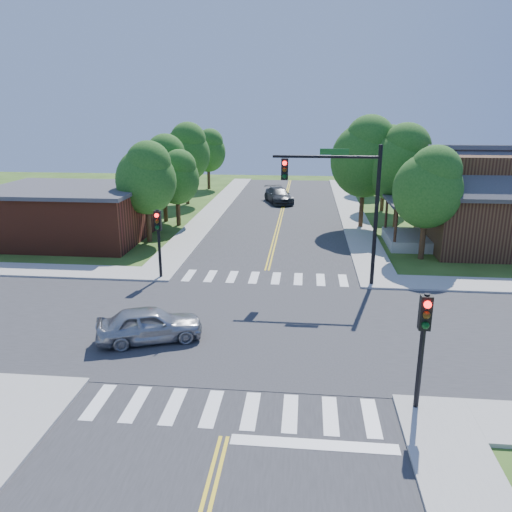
# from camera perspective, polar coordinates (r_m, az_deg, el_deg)

# --- Properties ---
(ground) EXTENTS (100.00, 100.00, 0.00)m
(ground) POSITION_cam_1_polar(r_m,az_deg,el_deg) (21.33, -0.37, -8.03)
(ground) COLOR #2A4816
(ground) RESTS_ON ground
(road_ns) EXTENTS (10.00, 90.00, 0.04)m
(road_ns) POSITION_cam_1_polar(r_m,az_deg,el_deg) (21.32, -0.37, -7.98)
(road_ns) COLOR #2D2D30
(road_ns) RESTS_ON ground
(road_ew) EXTENTS (90.00, 10.00, 0.04)m
(road_ew) POSITION_cam_1_polar(r_m,az_deg,el_deg) (21.32, -0.37, -7.97)
(road_ew) COLOR #2D2D30
(road_ew) RESTS_ON ground
(intersection_patch) EXTENTS (10.20, 10.20, 0.06)m
(intersection_patch) POSITION_cam_1_polar(r_m,az_deg,el_deg) (21.33, -0.37, -8.03)
(intersection_patch) COLOR #2D2D30
(intersection_patch) RESTS_ON ground
(sidewalk_ne) EXTENTS (40.00, 40.00, 0.14)m
(sidewalk_ne) POSITION_cam_1_polar(r_m,az_deg,el_deg) (38.71, 26.38, 1.63)
(sidewalk_ne) COLOR #9E9B93
(sidewalk_ne) RESTS_ON ground
(sidewalk_nw) EXTENTS (40.00, 40.00, 0.14)m
(sidewalk_nw) POSITION_cam_1_polar(r_m,az_deg,el_deg) (40.38, -20.74, 2.84)
(sidewalk_nw) COLOR #9E9B93
(sidewalk_nw) RESTS_ON ground
(crosswalk_north) EXTENTS (8.85, 2.00, 0.01)m
(crosswalk_north) POSITION_cam_1_polar(r_m,az_deg,el_deg) (27.06, 1.03, -2.51)
(crosswalk_north) COLOR white
(crosswalk_north) RESTS_ON ground
(crosswalk_south) EXTENTS (8.85, 2.00, 0.01)m
(crosswalk_south) POSITION_cam_1_polar(r_m,az_deg,el_deg) (15.92, -2.86, -17.12)
(crosswalk_south) COLOR white
(crosswalk_south) RESTS_ON ground
(centerline) EXTENTS (0.30, 90.00, 0.01)m
(centerline) POSITION_cam_1_polar(r_m,az_deg,el_deg) (21.31, -0.37, -7.92)
(centerline) COLOR yellow
(centerline) RESTS_ON ground
(stop_bar) EXTENTS (4.60, 0.45, 0.09)m
(stop_bar) POSITION_cam_1_polar(r_m,az_deg,el_deg) (14.67, 6.64, -20.74)
(stop_bar) COLOR white
(stop_bar) RESTS_ON ground
(signal_mast_ne) EXTENTS (5.30, 0.42, 7.20)m
(signal_mast_ne) POSITION_cam_1_polar(r_m,az_deg,el_deg) (25.27, 9.92, 7.13)
(signal_mast_ne) COLOR black
(signal_mast_ne) RESTS_ON ground
(signal_pole_se) EXTENTS (0.34, 0.42, 3.80)m
(signal_pole_se) POSITION_cam_1_polar(r_m,az_deg,el_deg) (15.41, 18.61, -8.11)
(signal_pole_se) COLOR black
(signal_pole_se) RESTS_ON ground
(signal_pole_nw) EXTENTS (0.34, 0.42, 3.80)m
(signal_pole_nw) POSITION_cam_1_polar(r_m,az_deg,el_deg) (26.76, -11.10, 2.80)
(signal_pole_nw) COLOR black
(signal_pole_nw) RESTS_ON ground
(house_ne) EXTENTS (13.05, 8.80, 7.11)m
(house_ne) POSITION_cam_1_polar(r_m,az_deg,el_deg) (36.39, 26.81, 5.99)
(house_ne) COLOR black
(house_ne) RESTS_ON ground
(building_nw) EXTENTS (10.40, 8.40, 3.73)m
(building_nw) POSITION_cam_1_polar(r_m,az_deg,el_deg) (37.01, -20.53, 4.58)
(building_nw) COLOR maroon
(building_nw) RESTS_ON ground
(tree_e_a) EXTENTS (4.05, 3.85, 6.89)m
(tree_e_a) POSITION_cam_1_polar(r_m,az_deg,el_deg) (31.29, 19.21, 7.60)
(tree_e_a) COLOR #382314
(tree_e_a) RESTS_ON ground
(tree_e_b) EXTENTS (4.69, 4.45, 7.97)m
(tree_e_b) POSITION_cam_1_polar(r_m,az_deg,el_deg) (37.62, 16.30, 10.30)
(tree_e_b) COLOR #382314
(tree_e_b) RESTS_ON ground
(tree_e_c) EXTENTS (4.46, 4.24, 7.59)m
(tree_e_c) POSITION_cam_1_polar(r_m,az_deg,el_deg) (45.90, 14.69, 11.11)
(tree_e_c) COLOR #382314
(tree_e_c) RESTS_ON ground
(tree_e_d) EXTENTS (3.91, 3.72, 6.65)m
(tree_e_d) POSITION_cam_1_polar(r_m,az_deg,el_deg) (55.04, 12.98, 11.38)
(tree_e_d) COLOR #382314
(tree_e_d) RESTS_ON ground
(tree_w_a) EXTENTS (4.05, 3.85, 6.89)m
(tree_w_a) POSITION_cam_1_polar(r_m,az_deg,el_deg) (34.46, -12.38, 8.87)
(tree_w_a) COLOR #382314
(tree_w_a) RESTS_ON ground
(tree_w_b) EXTENTS (4.13, 3.93, 7.03)m
(tree_w_b) POSITION_cam_1_polar(r_m,az_deg,el_deg) (40.79, -10.48, 10.23)
(tree_w_b) COLOR #382314
(tree_w_b) RESTS_ON ground
(tree_w_c) EXTENTS (4.54, 4.32, 7.72)m
(tree_w_c) POSITION_cam_1_polar(r_m,az_deg,el_deg) (48.29, -7.95, 11.82)
(tree_w_c) COLOR #382314
(tree_w_c) RESTS_ON ground
(tree_w_d) EXTENTS (3.98, 3.78, 6.77)m
(tree_w_d) POSITION_cam_1_polar(r_m,az_deg,el_deg) (57.67, -5.44, 12.02)
(tree_w_d) COLOR #382314
(tree_w_d) RESTS_ON ground
(tree_house) EXTENTS (5.00, 4.75, 8.49)m
(tree_house) POSITION_cam_1_polar(r_m,az_deg,el_deg) (38.48, 12.45, 11.21)
(tree_house) COLOR #382314
(tree_house) RESTS_ON ground
(tree_bldg) EXTENTS (3.50, 3.32, 5.94)m
(tree_bldg) POSITION_cam_1_polar(r_m,az_deg,el_deg) (39.24, -8.97, 9.02)
(tree_bldg) COLOR #382314
(tree_bldg) RESTS_ON ground
(car_silver) EXTENTS (4.26, 5.14, 1.39)m
(car_silver) POSITION_cam_1_polar(r_m,az_deg,el_deg) (20.20, -12.06, -7.72)
(car_silver) COLOR #A5A8AC
(car_silver) RESTS_ON ground
(car_dgrey) EXTENTS (5.01, 6.18, 1.44)m
(car_dgrey) POSITION_cam_1_polar(r_m,az_deg,el_deg) (48.87, 2.61, 6.89)
(car_dgrey) COLOR #282A2D
(car_dgrey) RESTS_ON ground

